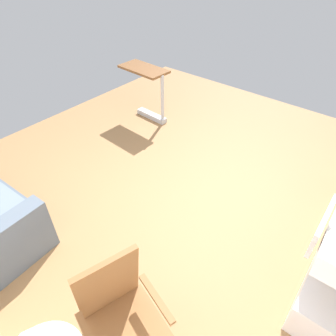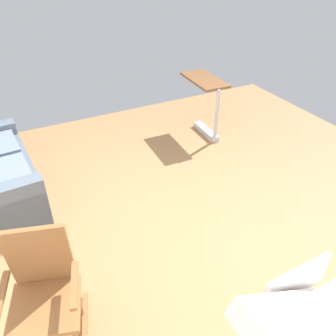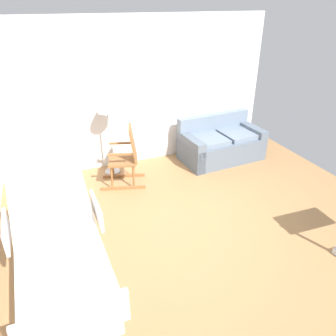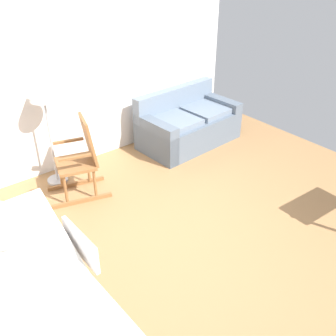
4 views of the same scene
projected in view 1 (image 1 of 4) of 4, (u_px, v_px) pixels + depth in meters
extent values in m
plane|color=#9E7247|center=(198.00, 203.00, 3.51)|extent=(6.33, 6.33, 0.00)
cube|color=silver|center=(322.00, 225.00, 2.45)|extent=(0.05, 0.56, 0.28)
cylinder|color=black|center=(299.00, 315.00, 2.44)|extent=(0.10, 0.10, 0.10)
cube|color=slate|center=(8.00, 249.00, 2.66)|extent=(0.23, 0.86, 0.60)
cylinder|color=brown|center=(140.00, 306.00, 2.30)|extent=(0.04, 0.04, 0.40)
cylinder|color=brown|center=(94.00, 336.00, 2.14)|extent=(0.04, 0.04, 0.40)
cube|color=brown|center=(127.00, 331.00, 1.98)|extent=(0.58, 0.59, 0.04)
cube|color=brown|center=(108.00, 284.00, 1.91)|extent=(0.24, 0.45, 0.60)
cube|color=brown|center=(156.00, 298.00, 1.92)|extent=(0.38, 0.15, 0.03)
cube|color=#B2B5BA|center=(152.00, 116.00, 5.06)|extent=(0.60, 0.15, 0.08)
cylinder|color=black|center=(163.00, 121.00, 4.93)|extent=(0.07, 0.07, 0.06)
cylinder|color=black|center=(141.00, 111.00, 5.20)|extent=(0.07, 0.07, 0.06)
cylinder|color=#B2B5BA|center=(162.00, 98.00, 4.66)|extent=(0.05, 0.05, 0.74)
cube|color=brown|center=(144.00, 69.00, 4.64)|extent=(0.82, 0.43, 0.04)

